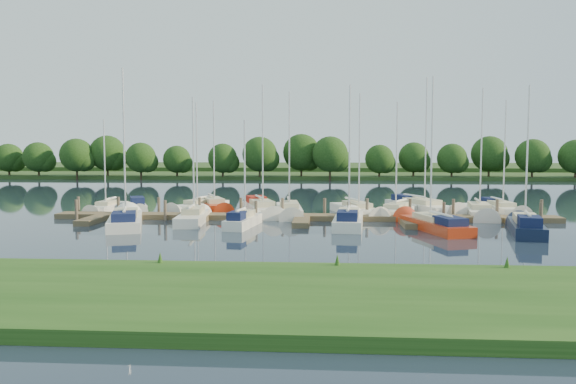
# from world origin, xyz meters

# --- Properties ---
(ground) EXTENTS (260.00, 260.00, 0.00)m
(ground) POSITION_xyz_m (0.00, 0.00, 0.00)
(ground) COLOR #1B2637
(ground) RESTS_ON ground
(near_bank) EXTENTS (90.00, 10.00, 0.50)m
(near_bank) POSITION_xyz_m (0.00, -16.00, 0.25)
(near_bank) COLOR #1B4212
(near_bank) RESTS_ON ground
(dock) EXTENTS (40.00, 6.00, 0.40)m
(dock) POSITION_xyz_m (0.00, 7.31, 0.20)
(dock) COLOR brown
(dock) RESTS_ON ground
(mooring_pilings) EXTENTS (38.24, 2.84, 2.00)m
(mooring_pilings) POSITION_xyz_m (0.00, 8.43, 0.60)
(mooring_pilings) COLOR #473D33
(mooring_pilings) RESTS_ON ground
(far_shore) EXTENTS (180.00, 30.00, 0.60)m
(far_shore) POSITION_xyz_m (0.00, 75.00, 0.30)
(far_shore) COLOR #28441A
(far_shore) RESTS_ON ground
(distant_hill) EXTENTS (220.00, 40.00, 1.40)m
(distant_hill) POSITION_xyz_m (0.00, 100.00, 0.70)
(distant_hill) COLOR #2F4A20
(distant_hill) RESTS_ON ground
(treeline) EXTENTS (145.84, 8.87, 8.29)m
(treeline) POSITION_xyz_m (0.58, 61.97, 4.15)
(treeline) COLOR #38281C
(treeline) RESTS_ON ground
(sailboat_n_0) EXTENTS (1.69, 6.63, 8.51)m
(sailboat_n_0) POSITION_xyz_m (-17.85, 12.55, 0.27)
(sailboat_n_0) COLOR white
(sailboat_n_0) RESTS_ON ground
(motorboat) EXTENTS (3.01, 5.06, 1.50)m
(motorboat) POSITION_xyz_m (-15.36, 13.52, 0.33)
(motorboat) COLOR white
(motorboat) RESTS_ON ground
(sailboat_n_2) EXTENTS (4.18, 7.89, 10.09)m
(sailboat_n_2) POSITION_xyz_m (-9.74, 13.79, 0.27)
(sailboat_n_2) COLOR white
(sailboat_n_2) RESTS_ON ground
(sailboat_n_3) EXTENTS (4.45, 7.91, 10.33)m
(sailboat_n_3) POSITION_xyz_m (-8.40, 14.05, 0.28)
(sailboat_n_3) COLOR #AC2B0F
(sailboat_n_3) RESTS_ON ground
(sailboat_n_4) EXTENTS (4.38, 8.97, 11.48)m
(sailboat_n_4) POSITION_xyz_m (-3.68, 11.42, 0.34)
(sailboat_n_4) COLOR white
(sailboat_n_4) RESTS_ON ground
(sailboat_n_5) EXTENTS (2.76, 8.52, 10.79)m
(sailboat_n_5) POSITION_xyz_m (-1.28, 10.82, 0.28)
(sailboat_n_5) COLOR white
(sailboat_n_5) RESTS_ON ground
(sailboat_n_6) EXTENTS (4.36, 8.31, 10.65)m
(sailboat_n_6) POSITION_xyz_m (4.54, 11.47, 0.27)
(sailboat_n_6) COLOR white
(sailboat_n_6) RESTS_ON ground
(sailboat_n_7) EXTENTS (4.68, 7.47, 9.87)m
(sailboat_n_7) POSITION_xyz_m (7.80, 11.08, 0.27)
(sailboat_n_7) COLOR white
(sailboat_n_7) RESTS_ON ground
(sailboat_n_8) EXTENTS (5.59, 9.55, 12.31)m
(sailboat_n_8) POSITION_xyz_m (10.44, 14.44, 0.33)
(sailboat_n_8) COLOR white
(sailboat_n_8) RESTS_ON ground
(sailboat_n_9) EXTENTS (3.01, 8.77, 11.02)m
(sailboat_n_9) POSITION_xyz_m (14.63, 11.09, 0.27)
(sailboat_n_9) COLOR white
(sailboat_n_9) RESTS_ON ground
(sailboat_n_10) EXTENTS (2.45, 8.06, 10.15)m
(sailboat_n_10) POSITION_xyz_m (17.25, 13.81, 0.31)
(sailboat_n_10) COLOR white
(sailboat_n_10) RESTS_ON ground
(sailboat_s_0) EXTENTS (4.57, 9.46, 11.96)m
(sailboat_s_0) POSITION_xyz_m (-12.88, 3.64, 0.33)
(sailboat_s_0) COLOR white
(sailboat_s_0) RESTS_ON ground
(sailboat_s_1) EXTENTS (2.31, 7.73, 9.99)m
(sailboat_s_1) POSITION_xyz_m (-8.29, 5.66, 0.28)
(sailboat_s_1) COLOR white
(sailboat_s_1) RESTS_ON ground
(sailboat_s_2) EXTENTS (2.22, 6.21, 8.17)m
(sailboat_s_2) POSITION_xyz_m (-4.15, 3.71, 0.34)
(sailboat_s_2) COLOR white
(sailboat_s_2) RESTS_ON ground
(sailboat_s_3) EXTENTS (2.53, 8.35, 10.74)m
(sailboat_s_3) POSITION_xyz_m (3.50, 4.41, 0.34)
(sailboat_s_3) COLOR white
(sailboat_s_3) RESTS_ON ground
(sailboat_s_4) EXTENTS (4.08, 8.79, 11.08)m
(sailboat_s_4) POSITION_xyz_m (9.32, 3.08, 0.32)
(sailboat_s_4) COLOR #AC2B0F
(sailboat_s_4) RESTS_ON ground
(sailboat_s_5) EXTENTS (3.36, 8.02, 10.37)m
(sailboat_s_5) POSITION_xyz_m (15.20, 1.83, 0.35)
(sailboat_s_5) COLOR black
(sailboat_s_5) RESTS_ON ground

